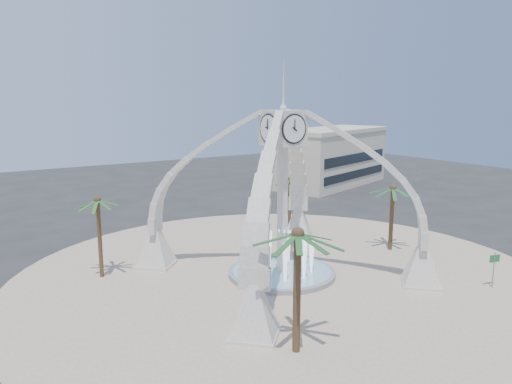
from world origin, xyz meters
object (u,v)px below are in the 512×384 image
palm_north (290,180)px  palm_south (298,236)px  fountain (282,272)px  clock_tower (283,191)px  palm_east (393,189)px  palm_west (97,201)px  street_sign (494,263)px

palm_north → palm_south: size_ratio=0.81×
fountain → palm_north: 13.54m
clock_tower → palm_east: clock_tower is taller
palm_west → fountain: bearing=-32.1°
palm_north → street_sign: bearing=-81.8°
palm_west → street_sign: size_ratio=2.52×
fountain → street_sign: bearing=-42.8°
palm_east → fountain: bearing=179.7°
palm_east → clock_tower: bearing=179.7°
clock_tower → palm_south: size_ratio=2.47×
palm_north → street_sign: size_ratio=2.28×
clock_tower → palm_north: size_ratio=3.04×
palm_east → palm_north: palm_east is taller
palm_south → fountain: bearing=57.5°
clock_tower → street_sign: 15.58m
clock_tower → palm_east: size_ratio=2.85×
palm_north → palm_south: palm_south is taller
palm_east → palm_west: bearing=162.7°
clock_tower → palm_north: clock_tower is taller
fountain → street_sign: (10.91, -10.11, 1.57)m
palm_north → palm_south: 24.01m
palm_west → palm_east: bearing=-17.3°
palm_west → palm_north: (19.44, 2.59, -0.59)m
fountain → palm_west: 14.50m
clock_tower → palm_west: (-11.37, 7.12, -0.70)m
palm_east → palm_west: 24.19m
fountain → palm_south: bearing=-122.5°
palm_west → palm_south: size_ratio=0.90×
fountain → palm_west: palm_west is taller
fountain → palm_west: bearing=147.9°
fountain → palm_south: 12.91m
palm_east → palm_north: size_ratio=1.07×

